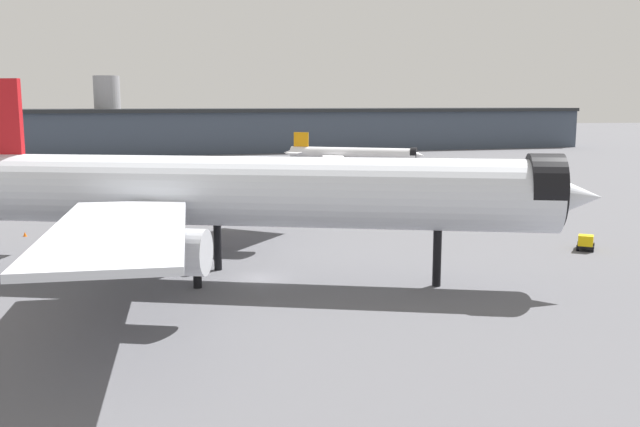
% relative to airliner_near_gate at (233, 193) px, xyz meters
% --- Properties ---
extents(ground, '(900.00, 900.00, 0.00)m').
position_rel_airliner_near_gate_xyz_m(ground, '(2.41, -0.08, -8.46)').
color(ground, '#56565B').
extents(airliner_near_gate, '(66.20, 59.00, 19.21)m').
position_rel_airliner_near_gate_xyz_m(airliner_near_gate, '(0.00, 0.00, 0.00)').
color(airliner_near_gate, silver).
rests_on(airliner_near_gate, ground).
extents(airliner_far_taxiway, '(33.49, 30.09, 9.38)m').
position_rel_airliner_near_gate_xyz_m(airliner_far_taxiway, '(32.44, 101.87, -4.33)').
color(airliner_far_taxiway, white).
rests_on(airliner_far_taxiway, ground).
extents(terminal_building, '(201.19, 49.67, 25.10)m').
position_rel_airliner_near_gate_xyz_m(terminal_building, '(31.83, 176.28, -0.97)').
color(terminal_building, '#3D4756').
rests_on(terminal_building, ground).
extents(baggage_tug_wing, '(3.15, 3.56, 1.85)m').
position_rel_airliner_near_gate_xyz_m(baggage_tug_wing, '(40.75, 7.19, -7.49)').
color(baggage_tug_wing, black).
rests_on(baggage_tug_wing, ground).
extents(traffic_cone_near_nose, '(0.48, 0.48, 0.60)m').
position_rel_airliner_near_gate_xyz_m(traffic_cone_near_nose, '(-25.59, 25.85, -8.16)').
color(traffic_cone_near_nose, '#F2600C').
rests_on(traffic_cone_near_nose, ground).
extents(traffic_cone_wingtip, '(0.49, 0.49, 0.61)m').
position_rel_airliner_near_gate_xyz_m(traffic_cone_wingtip, '(24.94, 27.14, -8.16)').
color(traffic_cone_wingtip, '#F2600C').
rests_on(traffic_cone_wingtip, ground).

